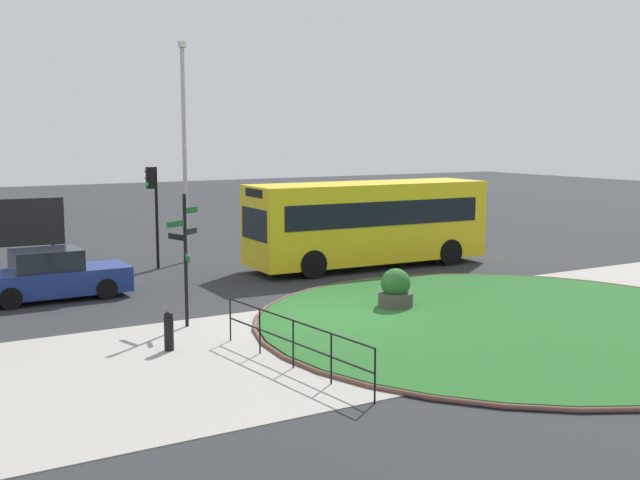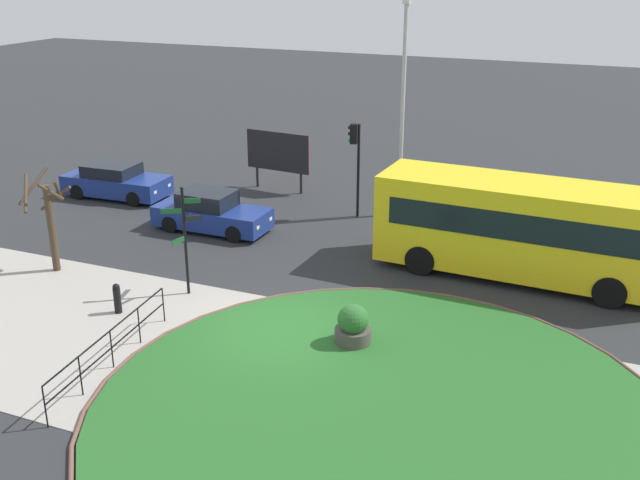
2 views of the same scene
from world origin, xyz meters
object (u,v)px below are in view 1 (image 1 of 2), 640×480
lamppost_tall (184,146)px  planter_near_signpost (396,291)px  bus_yellow (367,222)px  car_far_lane (52,277)px  billboard_left (19,224)px  traffic_light_near (153,194)px  signpost_directional (185,251)px  bollard_foreground (169,331)px

lamppost_tall → planter_near_signpost: 11.79m
bus_yellow → car_far_lane: size_ratio=2.09×
car_far_lane → planter_near_signpost: size_ratio=3.74×
lamppost_tall → billboard_left: bearing=168.9°
traffic_light_near → car_far_lane: bearing=26.9°
signpost_directional → planter_near_signpost: size_ratio=2.93×
planter_near_signpost → billboard_left: bearing=123.5°
traffic_light_near → planter_near_signpost: traffic_light_near is taller
signpost_directional → traffic_light_near: (2.17, 8.91, 0.75)m
signpost_directional → bus_yellow: bearing=30.0°
car_far_lane → traffic_light_near: 6.10m
traffic_light_near → planter_near_signpost: (3.67, -10.03, -2.22)m
traffic_light_near → billboard_left: traffic_light_near is taller
billboard_left → planter_near_signpost: (8.00, -12.08, -1.18)m
lamppost_tall → bus_yellow: bearing=-39.7°
bollard_foreground → planter_near_signpost: bearing=6.9°
signpost_directional → billboard_left: (-2.15, 10.95, -0.28)m
signpost_directional → car_far_lane: signpost_directional is taller
traffic_light_near → lamppost_tall: 2.51m
lamppost_tall → billboard_left: (-5.92, 1.17, -2.77)m
car_far_lane → traffic_light_near: traffic_light_near is taller
signpost_directional → bollard_foreground: bearing=-120.8°
bollard_foreground → bus_yellow: bus_yellow is taller
traffic_light_near → lamppost_tall: size_ratio=0.45×
signpost_directional → traffic_light_near: traffic_light_near is taller
planter_near_signpost → bollard_foreground: bearing=-173.1°
bollard_foreground → bus_yellow: 12.71m
signpost_directional → planter_near_signpost: (5.84, -1.12, -1.46)m
traffic_light_near → planter_near_signpost: size_ratio=3.17×
signpost_directional → car_far_lane: size_ratio=0.78×
lamppost_tall → car_far_lane: bearing=-143.0°
signpost_directional → lamppost_tall: 10.78m
signpost_directional → bus_yellow: size_ratio=0.37×
traffic_light_near → signpost_directional: bearing=63.6°
bollard_foreground → lamppost_tall: (4.94, 11.76, 4.00)m
billboard_left → planter_near_signpost: 14.53m
bollard_foreground → signpost_directional: bearing=59.2°
bus_yellow → planter_near_signpost: 7.32m
car_far_lane → signpost_directional: bearing=-66.9°
bus_yellow → traffic_light_near: size_ratio=2.47×
signpost_directional → billboard_left: bearing=101.1°
car_far_lane → traffic_light_near: bearing=39.4°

